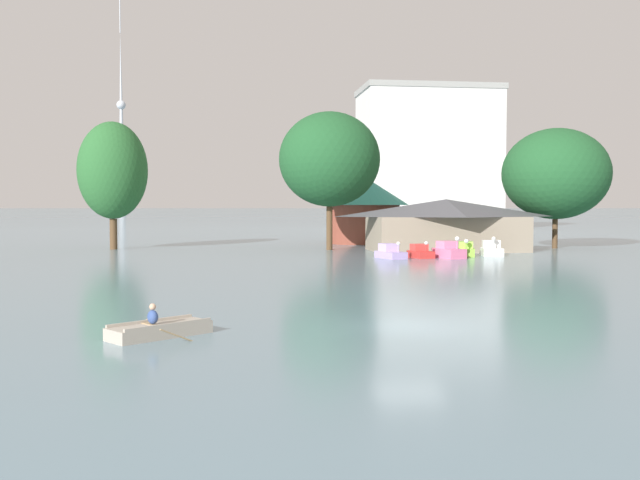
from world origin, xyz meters
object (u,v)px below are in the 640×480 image
(pedal_boat_white, at_px, (492,250))
(distant_broadcast_tower, at_px, (121,121))
(pedal_boat_lime, at_px, (466,250))
(shoreline_tree_mid, at_px, (329,159))
(boathouse, at_px, (446,224))
(shoreline_tree_right, at_px, (556,174))
(pedal_boat_red, at_px, (420,252))
(pedal_boat_lavender, at_px, (390,253))
(shoreline_tree_tall_left, at_px, (113,171))
(rowboat_with_rower, at_px, (159,330))
(background_building_block, at_px, (428,159))
(pedal_boat_pink, at_px, (449,251))
(green_roof_pavilion, at_px, (363,206))

(pedal_boat_white, relative_size, distant_broadcast_tower, 0.02)
(pedal_boat_lime, bearing_deg, shoreline_tree_mid, -117.63)
(pedal_boat_lime, bearing_deg, boathouse, -166.67)
(shoreline_tree_right, relative_size, distant_broadcast_tower, 0.10)
(shoreline_tree_right, distance_m, distant_broadcast_tower, 350.38)
(boathouse, xyz_separation_m, distant_broadcast_tower, (-76.42, 338.94, 47.32))
(pedal_boat_red, height_order, boathouse, boathouse)
(pedal_boat_lime, bearing_deg, pedal_boat_white, 114.04)
(pedal_boat_lime, bearing_deg, pedal_boat_lavender, -60.72)
(pedal_boat_white, height_order, distant_broadcast_tower, distant_broadcast_tower)
(pedal_boat_red, distance_m, distant_broadcast_tower, 358.11)
(pedal_boat_lime, relative_size, pedal_boat_white, 1.09)
(shoreline_tree_tall_left, bearing_deg, pedal_boat_white, -22.02)
(shoreline_tree_mid, relative_size, distant_broadcast_tower, 0.11)
(pedal_boat_red, bearing_deg, boathouse, 137.40)
(rowboat_with_rower, bearing_deg, pedal_boat_red, 24.22)
(shoreline_tree_mid, height_order, background_building_block, background_building_block)
(pedal_boat_pink, distance_m, shoreline_tree_mid, 16.76)
(pedal_boat_red, distance_m, background_building_block, 73.25)
(pedal_boat_lavender, bearing_deg, pedal_boat_red, 77.78)
(boathouse, height_order, background_building_block, background_building_block)
(shoreline_tree_mid, bearing_deg, distant_broadcast_tower, 101.06)
(rowboat_with_rower, xyz_separation_m, pedal_boat_white, (24.96, 35.16, 0.30))
(green_roof_pavilion, height_order, shoreline_tree_right, shoreline_tree_right)
(rowboat_with_rower, distance_m, shoreline_tree_tall_left, 50.13)
(green_roof_pavilion, bearing_deg, pedal_boat_lime, -77.89)
(rowboat_with_rower, distance_m, pedal_boat_lavender, 36.89)
(pedal_boat_red, distance_m, pedal_boat_pink, 2.31)
(shoreline_tree_right, bearing_deg, distant_broadcast_tower, 104.76)
(pedal_boat_red, relative_size, shoreline_tree_tall_left, 0.21)
(boathouse, xyz_separation_m, green_roof_pavilion, (-5.20, 14.68, 1.70))
(rowboat_with_rower, relative_size, background_building_block, 0.14)
(pedal_boat_red, height_order, pedal_boat_white, pedal_boat_white)
(pedal_boat_white, relative_size, background_building_block, 0.10)
(pedal_boat_lime, distance_m, shoreline_tree_tall_left, 35.00)
(pedal_boat_lavender, relative_size, pedal_boat_red, 1.27)
(shoreline_tree_tall_left, bearing_deg, pedal_boat_lime, -23.95)
(pedal_boat_pink, relative_size, shoreline_tree_right, 0.26)
(shoreline_tree_tall_left, relative_size, background_building_block, 0.49)
(pedal_boat_white, height_order, shoreline_tree_mid, shoreline_tree_mid)
(pedal_boat_lime, xyz_separation_m, shoreline_tree_tall_left, (-31.29, 13.90, 7.25))
(background_building_block, bearing_deg, boathouse, -104.41)
(rowboat_with_rower, bearing_deg, pedal_boat_lavender, 27.61)
(rowboat_with_rower, bearing_deg, pedal_boat_pink, 20.91)
(pedal_boat_red, xyz_separation_m, boathouse, (4.84, 8.44, 2.13))
(rowboat_with_rower, relative_size, green_roof_pavilion, 0.33)
(pedal_boat_lavender, xyz_separation_m, pedal_boat_red, (2.60, 0.22, -0.02))
(pedal_boat_lavender, height_order, pedal_boat_white, pedal_boat_white)
(pedal_boat_lime, distance_m, distant_broadcast_tower, 357.78)
(pedal_boat_lavender, height_order, shoreline_tree_tall_left, shoreline_tree_tall_left)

